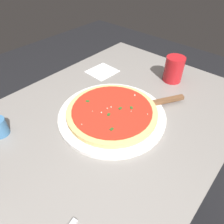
% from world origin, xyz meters
% --- Properties ---
extents(ground_plane, '(5.00, 5.00, 0.00)m').
position_xyz_m(ground_plane, '(0.00, 0.00, 0.00)').
color(ground_plane, black).
extents(restaurant_table, '(1.05, 0.74, 0.76)m').
position_xyz_m(restaurant_table, '(0.00, 0.00, 0.61)').
color(restaurant_table, black).
rests_on(restaurant_table, ground_plane).
extents(serving_plate, '(0.36, 0.36, 0.01)m').
position_xyz_m(serving_plate, '(0.02, -0.01, 0.77)').
color(serving_plate, white).
rests_on(serving_plate, restaurant_table).
extents(pizza, '(0.31, 0.31, 0.02)m').
position_xyz_m(pizza, '(0.02, -0.01, 0.78)').
color(pizza, '#DBB26B').
rests_on(pizza, serving_plate).
extents(pizza_server, '(0.21, 0.15, 0.01)m').
position_xyz_m(pizza_server, '(0.16, -0.10, 0.78)').
color(pizza_server, silver).
rests_on(pizza_server, serving_plate).
extents(cup_tall_drink, '(0.08, 0.08, 0.10)m').
position_xyz_m(cup_tall_drink, '(0.36, -0.05, 0.81)').
color(cup_tall_drink, '#B2191E').
rests_on(cup_tall_drink, restaurant_table).
extents(napkin_folded_right, '(0.12, 0.12, 0.00)m').
position_xyz_m(napkin_folded_right, '(0.21, 0.22, 0.76)').
color(napkin_folded_right, white).
rests_on(napkin_folded_right, restaurant_table).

